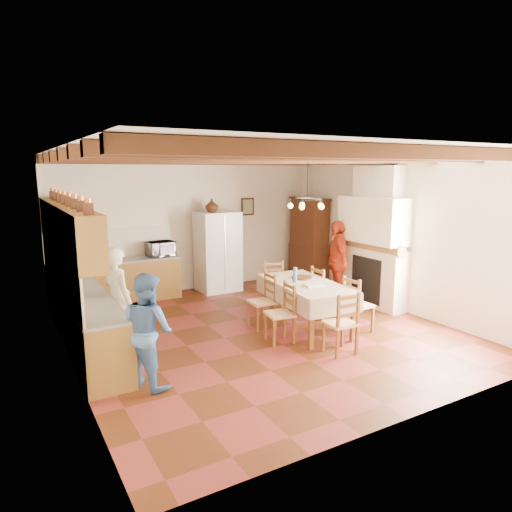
{
  "coord_description": "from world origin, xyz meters",
  "views": [
    {
      "loc": [
        -3.77,
        -6.42,
        2.71
      ],
      "look_at": [
        0.1,
        0.3,
        1.25
      ],
      "focal_mm": 32.0,
      "sensor_mm": 36.0,
      "label": 1
    }
  ],
  "objects": [
    {
      "name": "chair_right_near",
      "position": [
        1.45,
        -0.83,
        0.48
      ],
      "size": [
        0.42,
        0.44,
        0.96
      ],
      "primitive_type": null,
      "rotation": [
        0.0,
        0.0,
        1.61
      ],
      "color": "brown",
      "rests_on": "floor"
    },
    {
      "name": "lower_cabinets_back",
      "position": [
        -1.55,
        2.95,
        0.43
      ],
      "size": [
        2.3,
        0.6,
        0.86
      ],
      "primitive_type": "cube",
      "color": "brown",
      "rests_on": "ground"
    },
    {
      "name": "chair_right_far",
      "position": [
        1.44,
        0.07,
        0.48
      ],
      "size": [
        0.41,
        0.43,
        0.96
      ],
      "primitive_type": null,
      "rotation": [
        0.0,
        0.0,
        1.54
      ],
      "color": "brown",
      "rests_on": "floor"
    },
    {
      "name": "ceiling_beams",
      "position": [
        0.0,
        0.0,
        2.91
      ],
      "size": [
        6.0,
        6.3,
        0.16
      ],
      "primitive_type": null,
      "color": "#3C2610",
      "rests_on": "ground"
    },
    {
      "name": "wall_right",
      "position": [
        3.01,
        0.0,
        1.5
      ],
      "size": [
        0.02,
        6.5,
        3.0
      ],
      "primitive_type": "cube",
      "color": "silver",
      "rests_on": "ground"
    },
    {
      "name": "ceiling",
      "position": [
        0.0,
        0.0,
        3.01
      ],
      "size": [
        6.0,
        6.5,
        0.02
      ],
      "primitive_type": "cube",
      "color": "silver",
      "rests_on": "ground"
    },
    {
      "name": "upper_cabinets",
      "position": [
        -2.83,
        1.05,
        1.85
      ],
      "size": [
        0.35,
        4.2,
        0.7
      ],
      "primitive_type": "cube",
      "color": "brown",
      "rests_on": "ground"
    },
    {
      "name": "backsplash_left",
      "position": [
        -2.98,
        1.05,
        1.2
      ],
      "size": [
        0.03,
        4.3,
        0.6
      ],
      "primitive_type": "cube",
      "color": "beige",
      "rests_on": "ground"
    },
    {
      "name": "chair_left_near",
      "position": [
        0.02,
        -0.58,
        0.48
      ],
      "size": [
        0.46,
        0.48,
        0.96
      ],
      "primitive_type": null,
      "rotation": [
        0.0,
        0.0,
        -1.72
      ],
      "color": "brown",
      "rests_on": "floor"
    },
    {
      "name": "person_man",
      "position": [
        -2.29,
        0.26,
        0.81
      ],
      "size": [
        0.54,
        0.68,
        1.61
      ],
      "primitive_type": "imported",
      "rotation": [
        0.0,
        0.0,
        1.87
      ],
      "color": "silver",
      "rests_on": "floor"
    },
    {
      "name": "countertop_left",
      "position": [
        -2.7,
        1.05,
        0.88
      ],
      "size": [
        0.62,
        4.3,
        0.04
      ],
      "primitive_type": "cube",
      "color": "slate",
      "rests_on": "lower_cabinets_left"
    },
    {
      "name": "wall_back",
      "position": [
        0.0,
        3.26,
        1.5
      ],
      "size": [
        6.0,
        0.02,
        3.0
      ],
      "primitive_type": "cube",
      "color": "silver",
      "rests_on": "ground"
    },
    {
      "name": "wall_picture",
      "position": [
        1.55,
        3.23,
        1.85
      ],
      "size": [
        0.34,
        0.03,
        0.42
      ],
      "primitive_type": "cube",
      "color": "black",
      "rests_on": "ground"
    },
    {
      "name": "lower_cabinets_left",
      "position": [
        -2.7,
        1.05,
        0.43
      ],
      "size": [
        0.6,
        4.3,
        0.86
      ],
      "primitive_type": "cube",
      "color": "brown",
      "rests_on": "ground"
    },
    {
      "name": "backsplash_back",
      "position": [
        -1.55,
        3.23,
        1.2
      ],
      "size": [
        2.3,
        0.03,
        0.6
      ],
      "primitive_type": "cube",
      "color": "beige",
      "rests_on": "ground"
    },
    {
      "name": "fireplace",
      "position": [
        2.72,
        0.2,
        1.4
      ],
      "size": [
        0.56,
        1.6,
        2.8
      ],
      "primitive_type": null,
      "color": "beige",
      "rests_on": "ground"
    },
    {
      "name": "floor",
      "position": [
        0.0,
        0.0,
        -0.01
      ],
      "size": [
        6.0,
        6.5,
        0.02
      ],
      "primitive_type": "cube",
      "color": "#4A210E",
      "rests_on": "ground"
    },
    {
      "name": "hutch",
      "position": [
        2.75,
        2.36,
        1.04
      ],
      "size": [
        0.55,
        1.17,
        2.07
      ],
      "primitive_type": null,
      "rotation": [
        0.0,
        0.0,
        -0.07
      ],
      "color": "#37160C",
      "rests_on": "floor"
    },
    {
      "name": "fridge_vase",
      "position": [
        0.42,
        2.83,
        1.95
      ],
      "size": [
        0.3,
        0.3,
        0.29
      ],
      "primitive_type": "imported",
      "rotation": [
        0.0,
        0.0,
        -0.06
      ],
      "color": "#37160C",
      "rests_on": "refrigerator"
    },
    {
      "name": "person_woman_red",
      "position": [
        2.31,
        0.78,
        0.85
      ],
      "size": [
        0.74,
        1.08,
        1.71
      ],
      "primitive_type": "imported",
      "rotation": [
        0.0,
        0.0,
        -1.93
      ],
      "color": "#AC2E13",
      "rests_on": "floor"
    },
    {
      "name": "chandelier",
      "position": [
        0.74,
        -0.29,
        2.25
      ],
      "size": [
        0.47,
        0.47,
        0.03
      ],
      "primitive_type": "torus",
      "color": "black",
      "rests_on": "ground"
    },
    {
      "name": "dining_table",
      "position": [
        0.74,
        -0.29,
        0.74
      ],
      "size": [
        1.13,
        1.96,
        0.82
      ],
      "rotation": [
        0.0,
        0.0,
        -0.09
      ],
      "color": "beige",
      "rests_on": "floor"
    },
    {
      "name": "person_woman_blue",
      "position": [
        -2.23,
        -1.01,
        0.74
      ],
      "size": [
        0.79,
        0.87,
        1.47
      ],
      "primitive_type": "imported",
      "rotation": [
        0.0,
        0.0,
        1.96
      ],
      "color": "#416BA2",
      "rests_on": "floor"
    },
    {
      "name": "refrigerator",
      "position": [
        0.55,
        2.83,
        0.9
      ],
      "size": [
        0.91,
        0.75,
        1.8
      ],
      "primitive_type": "cube",
      "rotation": [
        0.0,
        0.0,
        0.01
      ],
      "color": "silver",
      "rests_on": "floor"
    },
    {
      "name": "wall_left",
      "position": [
        -3.01,
        0.0,
        1.5
      ],
      "size": [
        0.02,
        6.5,
        3.0
      ],
      "primitive_type": "cube",
      "color": "silver",
      "rests_on": "ground"
    },
    {
      "name": "chair_left_far",
      "position": [
        0.12,
        0.14,
        0.48
      ],
      "size": [
        0.43,
        0.45,
        0.96
      ],
      "primitive_type": null,
      "rotation": [
        0.0,
        0.0,
        -1.64
      ],
      "color": "brown",
      "rests_on": "floor"
    },
    {
      "name": "countertop_back",
      "position": [
        -1.55,
        2.95,
        0.88
      ],
      "size": [
        2.34,
        0.62,
        0.04
      ],
      "primitive_type": "cube",
      "color": "slate",
      "rests_on": "lower_cabinets_back"
    },
    {
      "name": "chair_end_far",
      "position": [
        0.86,
        0.85,
        0.48
      ],
      "size": [
        0.52,
        0.51,
        0.96
      ],
      "primitive_type": null,
      "rotation": [
        0.0,
        0.0,
        -0.31
      ],
      "color": "brown",
      "rests_on": "floor"
    },
    {
      "name": "chair_end_near",
      "position": [
        0.57,
        -1.41,
        0.48
      ],
      "size": [
        0.44,
        0.42,
        0.96
      ],
      "primitive_type": null,
      "rotation": [
        0.0,
        0.0,
        3.1
      ],
      "color": "brown",
      "rests_on": "floor"
    },
    {
      "name": "wall_front",
      "position": [
        0.0,
        -3.26,
        1.5
      ],
      "size": [
        6.0,
        0.02,
        3.0
      ],
      "primitive_type": "cube",
      "color": "silver",
      "rests_on": "ground"
    },
    {
      "name": "microwave",
      "position": [
        -0.73,
        2.95,
        1.06
      ],
      "size": [
        0.62,
        0.47,
        0.31
      ],
      "primitive_type": "imported",
      "rotation": [
        0.0,
        0.0,
        0.17
      ],
      "color": "silver",
      "rests_on": "countertop_back"
    }
  ]
}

